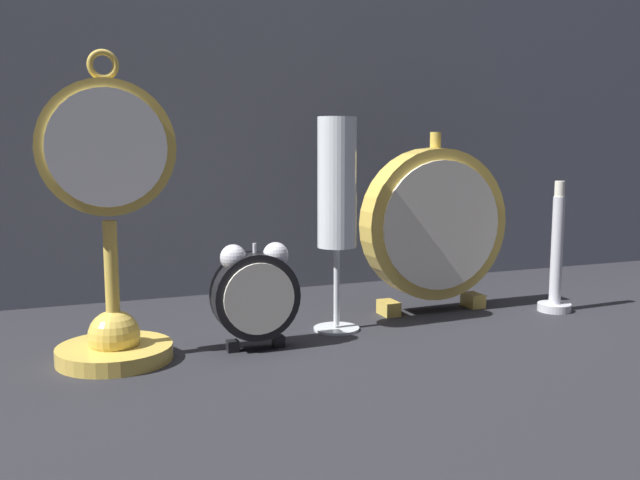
% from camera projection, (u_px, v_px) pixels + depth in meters
% --- Properties ---
extents(ground_plane, '(4.00, 4.00, 0.00)m').
position_uv_depth(ground_plane, '(347.00, 349.00, 0.76)').
color(ground_plane, '#232328').
extents(fabric_backdrop_drape, '(1.57, 0.01, 0.66)m').
position_uv_depth(fabric_backdrop_drape, '(258.00, 65.00, 1.02)').
color(fabric_backdrop_drape, slate).
rests_on(fabric_backdrop_drape, ground_plane).
extents(pocket_watch_on_stand, '(0.13, 0.12, 0.31)m').
position_uv_depth(pocket_watch_on_stand, '(110.00, 247.00, 0.71)').
color(pocket_watch_on_stand, gold).
rests_on(pocket_watch_on_stand, ground_plane).
extents(alarm_clock_twin_bell, '(0.09, 0.03, 0.11)m').
position_uv_depth(alarm_clock_twin_bell, '(255.00, 291.00, 0.75)').
color(alarm_clock_twin_bell, black).
rests_on(alarm_clock_twin_bell, ground_plane).
extents(mantel_clock_silver, '(0.19, 0.04, 0.23)m').
position_uv_depth(mantel_clock_silver, '(434.00, 225.00, 0.92)').
color(mantel_clock_silver, gold).
rests_on(mantel_clock_silver, ground_plane).
extents(champagne_flute, '(0.05, 0.05, 0.25)m').
position_uv_depth(champagne_flute, '(337.00, 196.00, 0.82)').
color(champagne_flute, silver).
rests_on(champagne_flute, ground_plane).
extents(brass_candlestick, '(0.04, 0.04, 0.17)m').
position_uv_depth(brass_candlestick, '(556.00, 267.00, 0.92)').
color(brass_candlestick, silver).
rests_on(brass_candlestick, ground_plane).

